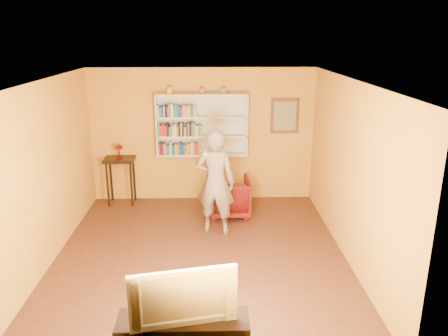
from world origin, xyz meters
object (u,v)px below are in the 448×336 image
Objects in this scene: ruby_lustre at (119,148)px; television at (182,292)px; person at (215,182)px; bookshelf at (202,125)px; console_table at (120,166)px; armchair at (228,197)px.

ruby_lustre reaches higher than television.
ruby_lustre is 0.15× the size of person.
bookshelf is 1.87× the size of console_table.
armchair is (2.14, -0.66, -0.43)m from console_table.
person is (0.25, -1.55, -0.68)m from bookshelf.
bookshelf is at bearing -67.55° from person.
bookshelf is 6.67× the size of ruby_lustre.
television is at bearing 78.12° from armchair.
person is (1.90, -1.39, 0.12)m from console_table.
person reaches higher than armchair.
ruby_lustre is (0.00, -0.00, 0.36)m from console_table.
console_table is 3.56× the size of ruby_lustre.
armchair is at bearing -16.99° from console_table.
ruby_lustre is 2.37m from person.
ruby_lustre is 4.76m from television.
bookshelf is 2.25× the size of armchair.
armchair is 3.92m from television.
ruby_lustre is at bearing -19.72° from armchair.
armchair is (0.49, -0.81, -1.23)m from bookshelf.
console_table is at bearing -19.72° from armchair.
ruby_lustre is at bearing -75.96° from console_table.
console_table is at bearing 104.04° from ruby_lustre.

